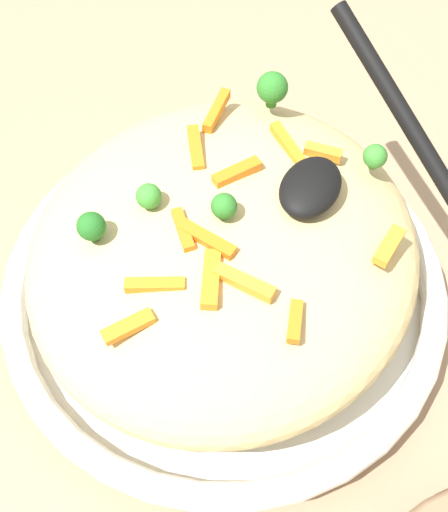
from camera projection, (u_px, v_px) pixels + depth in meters
The scene contains 22 objects.
ground_plane at pixel (224, 304), 0.55m from camera, with size 2.40×2.40×0.00m, color #9E7F60.
serving_bowl at pixel (224, 289), 0.53m from camera, with size 0.35×0.35×0.05m.
pasta_mound at pixel (224, 251), 0.49m from camera, with size 0.30×0.28×0.09m, color #D1BA7A.
carrot_piece_0 at pixel (295, 321), 0.41m from camera, with size 0.03×0.01×0.01m, color orange.
carrot_piece_1 at pixel (183, 230), 0.44m from camera, with size 0.03×0.01×0.01m, color orange.
carrot_piece_2 at pixel (288, 145), 0.49m from camera, with size 0.04×0.01×0.01m, color orange.
carrot_piece_3 at pixel (196, 148), 0.49m from camera, with size 0.04×0.01×0.01m, color orange.
carrot_piece_4 at pixel (217, 110), 0.51m from camera, with size 0.04×0.01×0.01m, color orange.
carrot_piece_5 at pixel (212, 242), 0.44m from camera, with size 0.04×0.01×0.01m, color orange.
carrot_piece_6 at pixel (211, 279), 0.43m from camera, with size 0.04×0.01×0.01m, color orange.
carrot_piece_7 at pixel (128, 327), 0.41m from camera, with size 0.03×0.01×0.01m, color orange.
carrot_piece_8 at pixel (155, 285), 0.43m from camera, with size 0.04×0.01×0.01m, color orange.
carrot_piece_9 at pixel (389, 246), 0.44m from camera, with size 0.03×0.01×0.01m, color orange.
carrot_piece_10 at pixel (323, 152), 0.49m from camera, with size 0.03×0.01×0.01m, color orange.
carrot_piece_11 at pixel (244, 282), 0.42m from camera, with size 0.04×0.01×0.01m, color orange.
carrot_piece_12 at pixel (237, 172), 0.47m from camera, with size 0.04×0.01×0.01m, color orange.
broccoli_floret_0 at pixel (91, 227), 0.44m from camera, with size 0.02×0.02×0.02m.
broccoli_floret_1 at pixel (375, 156), 0.48m from camera, with size 0.02×0.02×0.02m.
broccoli_floret_2 at pixel (227, 203), 0.44m from camera, with size 0.02×0.02×0.02m.
broccoli_floret_3 at pixel (149, 197), 0.45m from camera, with size 0.02×0.02×0.02m.
broccoli_floret_4 at pixel (272, 88), 0.51m from camera, with size 0.02×0.02×0.03m.
serving_spoon at pixel (342, 158), 0.45m from camera, with size 0.13×0.14×0.09m.
Camera 1 is at (0.24, 0.13, 0.49)m, focal length 47.01 mm.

